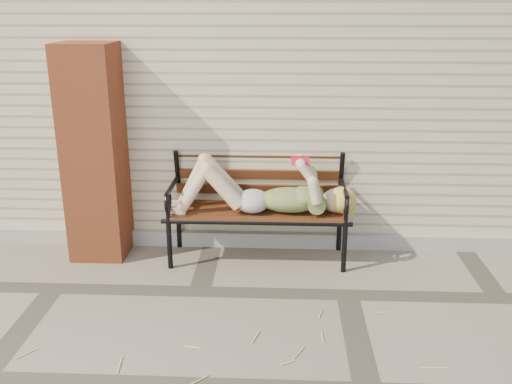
{
  "coord_description": "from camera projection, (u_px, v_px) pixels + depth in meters",
  "views": [
    {
      "loc": [
        -0.57,
        -4.29,
        2.33
      ],
      "look_at": [
        -0.8,
        0.6,
        0.7
      ],
      "focal_mm": 40.0,
      "sensor_mm": 36.0,
      "label": 1
    }
  ],
  "objects": [
    {
      "name": "reading_woman",
      "position": [
        259.0,
        191.0,
        5.21
      ],
      "size": [
        1.7,
        0.39,
        0.53
      ],
      "color": "#093E44",
      "rests_on": "ground"
    },
    {
      "name": "foundation_strip",
      "position": [
        338.0,
        241.0,
        5.67
      ],
      "size": [
        8.0,
        0.1,
        0.15
      ],
      "primitive_type": "cube",
      "color": "gray",
      "rests_on": "ground"
    },
    {
      "name": "house_wall",
      "position": [
        328.0,
        72.0,
        7.14
      ],
      "size": [
        8.0,
        4.0,
        3.0
      ],
      "primitive_type": "cube",
      "color": "beige",
      "rests_on": "ground"
    },
    {
      "name": "ground",
      "position": [
        347.0,
        295.0,
        4.78
      ],
      "size": [
        80.0,
        80.0,
        0.0
      ],
      "primitive_type": "plane",
      "color": "#7B6D5E",
      "rests_on": "ground"
    },
    {
      "name": "straw_scatter",
      "position": [
        205.0,
        375.0,
        3.74
      ],
      "size": [
        2.76,
        1.68,
        0.01
      ],
      "color": "#DBCA6B",
      "rests_on": "ground"
    },
    {
      "name": "garden_bench",
      "position": [
        258.0,
        190.0,
        5.35
      ],
      "size": [
        1.8,
        0.72,
        1.16
      ],
      "color": "black",
      "rests_on": "ground"
    },
    {
      "name": "brick_pillar",
      "position": [
        95.0,
        154.0,
        5.27
      ],
      "size": [
        0.5,
        0.5,
        2.0
      ],
      "primitive_type": "cube",
      "color": "#B04E27",
      "rests_on": "ground"
    }
  ]
}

